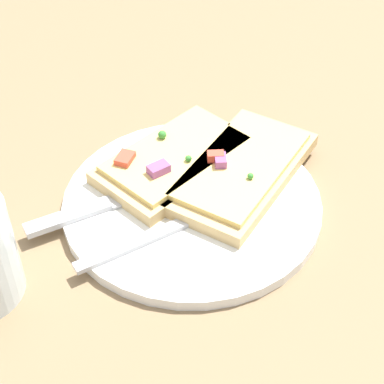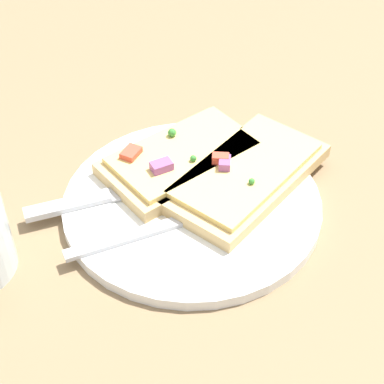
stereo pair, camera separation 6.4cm
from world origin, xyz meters
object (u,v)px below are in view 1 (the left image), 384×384
fork (182,223)px  pizza_slice_main (241,170)px  pizza_slice_corner (175,159)px  plate (192,204)px  knife (118,200)px

fork → pizza_slice_main: size_ratio=0.98×
pizza_slice_main → pizza_slice_corner: size_ratio=1.16×
fork → pizza_slice_corner: pizza_slice_corner is taller
pizza_slice_main → pizza_slice_corner: same height
plate → pizza_slice_corner: bearing=159.7°
knife → pizza_slice_corner: size_ratio=1.28×
plate → pizza_slice_main: (0.01, 0.06, 0.02)m
knife → pizza_slice_main: (0.05, 0.12, 0.01)m
fork → knife: bearing=122.0°
fork → knife: knife is taller
plate → fork: bearing=-53.7°
plate → pizza_slice_main: pizza_slice_main is taller
plate → pizza_slice_corner: 0.06m
fork → pizza_slice_corner: 0.09m
pizza_slice_corner → fork: bearing=-130.9°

